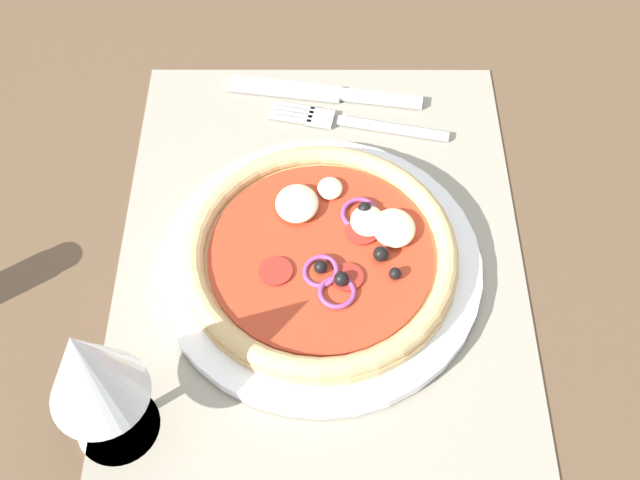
{
  "coord_description": "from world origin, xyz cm",
  "views": [
    {
      "loc": [
        -39.46,
        -0.06,
        58.8
      ],
      "look_at": [
        -0.65,
        0.0,
        2.56
      ],
      "focal_mm": 44.44,
      "sensor_mm": 36.0,
      "label": 1
    }
  ],
  "objects_px": {
    "pizza": "(318,253)",
    "fork": "(348,121)",
    "wine_glass": "(88,371)",
    "plate": "(316,265)",
    "knife": "(322,93)"
  },
  "relations": [
    {
      "from": "fork",
      "to": "pizza",
      "type": "bearing_deg",
      "value": 91.96
    },
    {
      "from": "plate",
      "to": "fork",
      "type": "height_order",
      "value": "plate"
    },
    {
      "from": "plate",
      "to": "fork",
      "type": "distance_m",
      "value": 0.18
    },
    {
      "from": "plate",
      "to": "pizza",
      "type": "bearing_deg",
      "value": -49.77
    },
    {
      "from": "plate",
      "to": "knife",
      "type": "relative_size",
      "value": 1.39
    },
    {
      "from": "fork",
      "to": "wine_glass",
      "type": "distance_m",
      "value": 0.38
    },
    {
      "from": "pizza",
      "to": "wine_glass",
      "type": "xyz_separation_m",
      "value": [
        -0.15,
        0.15,
        0.07
      ]
    },
    {
      "from": "pizza",
      "to": "wine_glass",
      "type": "relative_size",
      "value": 1.58
    },
    {
      "from": "pizza",
      "to": "fork",
      "type": "bearing_deg",
      "value": -9.81
    },
    {
      "from": "fork",
      "to": "wine_glass",
      "type": "bearing_deg",
      "value": 71.62
    },
    {
      "from": "fork",
      "to": "wine_glass",
      "type": "relative_size",
      "value": 1.2
    },
    {
      "from": "knife",
      "to": "wine_glass",
      "type": "xyz_separation_m",
      "value": [
        -0.36,
        0.16,
        0.09
      ]
    },
    {
      "from": "knife",
      "to": "wine_glass",
      "type": "bearing_deg",
      "value": 74.52
    },
    {
      "from": "plate",
      "to": "pizza",
      "type": "distance_m",
      "value": 0.02
    },
    {
      "from": "pizza",
      "to": "knife",
      "type": "distance_m",
      "value": 0.21
    }
  ]
}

